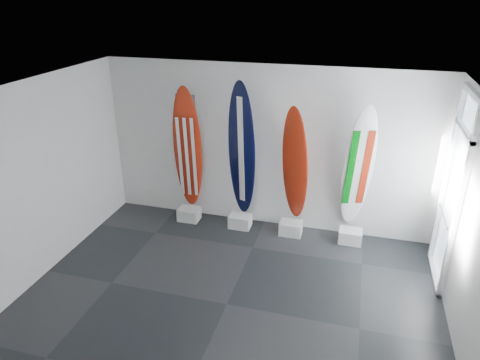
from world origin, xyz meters
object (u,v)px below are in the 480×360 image
(surfboard_navy, at_px, (242,151))
(surfboard_usa, at_px, (188,149))
(surfboard_swiss, at_px, (295,165))
(surfboard_italy, at_px, (358,168))

(surfboard_navy, bearing_deg, surfboard_usa, -161.05)
(surfboard_usa, height_order, surfboard_navy, surfboard_navy)
(surfboard_navy, height_order, surfboard_swiss, surfboard_navy)
(surfboard_navy, distance_m, surfboard_swiss, 0.98)
(surfboard_swiss, relative_size, surfboard_italy, 0.95)
(surfboard_navy, height_order, surfboard_italy, surfboard_navy)
(surfboard_navy, xyz_separation_m, surfboard_swiss, (0.96, 0.00, -0.17))
(surfboard_italy, bearing_deg, surfboard_swiss, 161.61)
(surfboard_swiss, bearing_deg, surfboard_usa, -161.59)
(surfboard_usa, xyz_separation_m, surfboard_swiss, (1.99, 0.00, -0.10))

